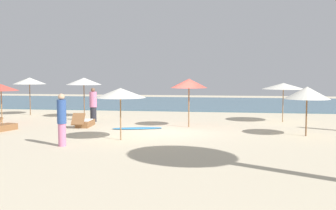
{
  "coord_description": "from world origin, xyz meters",
  "views": [
    {
      "loc": [
        2.67,
        -16.64,
        2.45
      ],
      "look_at": [
        -0.09,
        0.6,
        1.1
      ],
      "focal_mm": 41.41,
      "sensor_mm": 36.0,
      "label": 1
    }
  ],
  "objects": [
    {
      "name": "surfboard",
      "position": [
        -1.48,
        0.43,
        0.04
      ],
      "size": [
        2.35,
        1.17,
        0.07
      ],
      "color": "#338CCC",
      "rests_on": "ground_plane"
    },
    {
      "name": "ocean_water",
      "position": [
        0.0,
        17.0,
        0.03
      ],
      "size": [
        48.0,
        16.0,
        0.06
      ],
      "primitive_type": "cube",
      "color": "#476B7F",
      "rests_on": "ground_plane"
    },
    {
      "name": "umbrella_2",
      "position": [
        -8.69,
        1.21,
        1.83
      ],
      "size": [
        1.75,
        1.75,
        2.0
      ],
      "color": "olive",
      "rests_on": "ground_plane"
    },
    {
      "name": "person_1",
      "position": [
        -3.03,
        -4.16,
        0.93
      ],
      "size": [
        0.43,
        0.43,
        1.82
      ],
      "color": "#D17299",
      "rests_on": "ground_plane"
    },
    {
      "name": "person_0",
      "position": [
        -4.42,
        2.75,
        0.9
      ],
      "size": [
        0.53,
        0.53,
        1.79
      ],
      "color": "#26262D",
      "rests_on": "ground_plane"
    },
    {
      "name": "umbrella_3",
      "position": [
        5.72,
        -0.48,
        1.74
      ],
      "size": [
        1.8,
        1.8,
        1.99
      ],
      "color": "brown",
      "rests_on": "ground_plane"
    },
    {
      "name": "umbrella_4",
      "position": [
        -5.6,
        4.5,
        2.09
      ],
      "size": [
        2.01,
        2.01,
        2.3
      ],
      "color": "brown",
      "rests_on": "ground_plane"
    },
    {
      "name": "ground_plane",
      "position": [
        0.0,
        0.0,
        0.0
      ],
      "size": [
        60.0,
        60.0,
        0.0
      ],
      "primitive_type": "plane",
      "color": "beige"
    },
    {
      "name": "umbrella_5",
      "position": [
        -1.39,
        -2.61,
        1.78
      ],
      "size": [
        1.91,
        1.91,
        1.97
      ],
      "color": "olive",
      "rests_on": "ground_plane"
    },
    {
      "name": "umbrella_1",
      "position": [
        0.77,
        1.4,
        2.06
      ],
      "size": [
        1.72,
        1.72,
        2.28
      ],
      "color": "olive",
      "rests_on": "ground_plane"
    },
    {
      "name": "lounger_2",
      "position": [
        -4.17,
        0.86,
        0.18
      ],
      "size": [
        0.77,
        1.74,
        0.69
      ],
      "color": "brown",
      "rests_on": "ground_plane"
    },
    {
      "name": "umbrella_6",
      "position": [
        5.4,
        4.14,
        1.88
      ],
      "size": [
        2.22,
        2.22,
        2.04
      ],
      "color": "olive",
      "rests_on": "ground_plane"
    },
    {
      "name": "umbrella_0",
      "position": [
        -9.4,
        5.33,
        2.1
      ],
      "size": [
        1.97,
        1.97,
        2.3
      ],
      "color": "brown",
      "rests_on": "ground_plane"
    }
  ]
}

